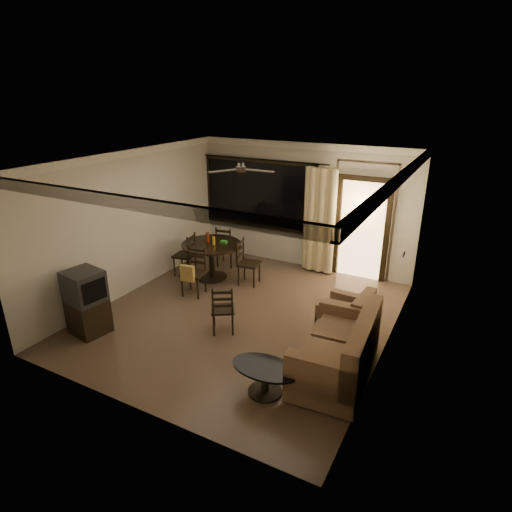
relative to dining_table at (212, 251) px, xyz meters
The scene contains 12 objects.
ground 1.92m from the dining_table, 39.07° to the right, with size 5.50×5.50×0.00m, color #7F6651.
room_shell 2.42m from the dining_table, 17.50° to the left, with size 5.50×6.70×5.50m.
dining_table is the anchor object (origin of this frame).
dining_chair_west 0.73m from the dining_table, 169.22° to the right, with size 0.48×0.48×0.95m.
dining_chair_east 0.90m from the dining_table, ahead, with size 0.48×0.48×0.95m.
dining_chair_south 0.92m from the dining_table, 81.93° to the right, with size 0.48×0.52×0.95m.
dining_chair_north 0.86m from the dining_table, 98.27° to the left, with size 0.48×0.48×0.95m.
tv_cabinet 2.89m from the dining_table, 101.89° to the right, with size 0.66×0.61×1.11m.
sofa 4.03m from the dining_table, 29.87° to the right, with size 1.04×1.81×0.94m.
armchair 3.38m from the dining_table, 14.88° to the right, with size 0.81×0.81×0.76m.
coffee_table 3.95m from the dining_table, 46.23° to the right, with size 0.95×0.57×0.41m.
side_chair 2.27m from the dining_table, 51.89° to the right, with size 0.53×0.53×0.87m.
Camera 1 is at (3.43, -5.92, 3.83)m, focal length 30.00 mm.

